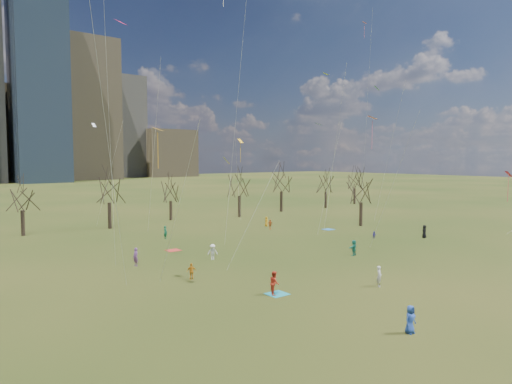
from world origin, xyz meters
TOP-DOWN VIEW (x-y plane):
  - ground at (0.00, 0.00)m, footprint 500.00×500.00m
  - bare_tree_row at (-0.09, 37.22)m, footprint 113.04×29.80m
  - blanket_teal at (-8.72, -2.02)m, footprint 1.60×1.50m
  - blanket_navy at (19.13, 18.61)m, footprint 1.60×1.50m
  - blanket_crimson at (-7.14, 18.77)m, footprint 1.60×1.50m
  - person_0 at (-7.50, -13.33)m, footprint 0.87×0.57m
  - person_1 at (-0.44, -5.64)m, footprint 0.76×0.74m
  - person_2 at (-8.98, -1.99)m, footprint 1.10×1.17m
  - person_4 at (-11.89, 6.09)m, footprint 0.94×0.62m
  - person_5 at (7.60, 3.89)m, footprint 1.69×0.91m
  - person_6 at (23.98, 5.38)m, footprint 1.03×0.91m
  - person_7 at (-13.77, 14.08)m, footprint 0.55×0.74m
  - person_8 at (18.16, 9.24)m, footprint 0.60×0.62m
  - person_9 at (-6.07, 11.77)m, footprint 1.25×1.06m
  - person_10 at (12.17, 24.19)m, footprint 0.95×0.54m
  - person_12 at (13.69, 26.95)m, footprint 0.54×0.79m
  - person_13 at (-4.23, 26.60)m, footprint 0.51×0.69m
  - kites_airborne at (3.84, 10.13)m, footprint 57.51×49.08m

SIDE VIEW (x-z plane):
  - ground at x=0.00m, z-range 0.00..0.00m
  - blanket_teal at x=-8.72m, z-range 0.00..0.03m
  - blanket_navy at x=19.13m, z-range 0.00..0.03m
  - blanket_crimson at x=-7.14m, z-range 0.00..0.03m
  - person_8 at x=18.16m, z-range 0.00..1.00m
  - person_4 at x=-11.89m, z-range 0.00..1.48m
  - person_10 at x=12.17m, z-range 0.00..1.52m
  - person_12 at x=13.69m, z-range 0.00..1.55m
  - person_9 at x=-6.07m, z-range 0.00..1.68m
  - person_13 at x=-4.23m, z-range 0.00..1.74m
  - person_5 at x=7.60m, z-range 0.00..1.74m
  - person_1 at x=-0.44m, z-range 0.00..1.77m
  - person_0 at x=-7.50m, z-range 0.00..1.77m
  - person_6 at x=23.98m, z-range 0.00..1.77m
  - person_7 at x=-13.77m, z-range 0.00..1.85m
  - person_2 at x=-8.98m, z-range 0.00..1.90m
  - bare_tree_row at x=-0.09m, z-range 1.37..10.87m
  - kites_airborne at x=3.84m, z-range -3.77..29.60m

